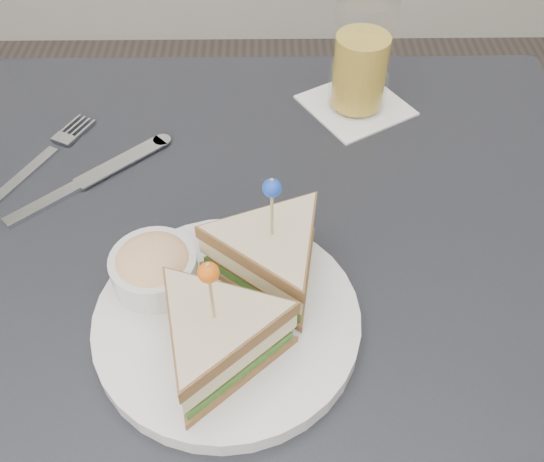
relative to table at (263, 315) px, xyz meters
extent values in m
cube|color=black|center=(0.00, 0.00, 0.06)|extent=(0.80, 0.80, 0.03)
cylinder|color=black|center=(-0.35, 0.35, -0.31)|extent=(0.04, 0.04, 0.72)
cylinder|color=black|center=(0.35, 0.35, -0.31)|extent=(0.04, 0.04, 0.72)
cylinder|color=silver|center=(-0.03, -0.07, 0.08)|extent=(0.29, 0.29, 0.01)
cylinder|color=silver|center=(-0.03, -0.07, 0.09)|extent=(0.29, 0.29, 0.00)
cylinder|color=tan|center=(-0.04, -0.11, 0.18)|extent=(0.00, 0.00, 0.08)
sphere|color=#E15A0E|center=(-0.04, -0.11, 0.21)|extent=(0.02, 0.02, 0.02)
cylinder|color=tan|center=(0.01, -0.02, 0.18)|extent=(0.00, 0.00, 0.08)
sphere|color=#173EB2|center=(0.01, -0.02, 0.21)|extent=(0.02, 0.02, 0.02)
cylinder|color=silver|center=(-0.10, -0.02, 0.11)|extent=(0.10, 0.10, 0.04)
ellipsoid|color=#E0B772|center=(-0.10, -0.02, 0.12)|extent=(0.09, 0.09, 0.03)
cube|color=silver|center=(-0.28, 0.14, 0.08)|extent=(0.07, 0.11, 0.00)
cube|color=silver|center=(-0.25, 0.21, 0.08)|extent=(0.03, 0.03, 0.00)
cube|color=silver|center=(-0.24, 0.10, 0.08)|extent=(0.08, 0.08, 0.01)
cube|color=silver|center=(-0.17, 0.17, 0.08)|extent=(0.10, 0.10, 0.00)
cylinder|color=silver|center=(-0.12, 0.21, 0.08)|extent=(0.03, 0.03, 0.00)
cube|color=white|center=(0.12, 0.28, 0.08)|extent=(0.16, 0.16, 0.00)
cylinder|color=gold|center=(0.12, 0.28, 0.13)|extent=(0.09, 0.09, 0.09)
cylinder|color=white|center=(0.12, 0.28, 0.15)|extent=(0.10, 0.10, 0.15)
cube|color=white|center=(0.13, 0.29, 0.17)|extent=(0.02, 0.02, 0.02)
cube|color=white|center=(0.12, 0.27, 0.17)|extent=(0.02, 0.02, 0.02)
camera|label=1|loc=(0.01, -0.38, 0.56)|focal=40.00mm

